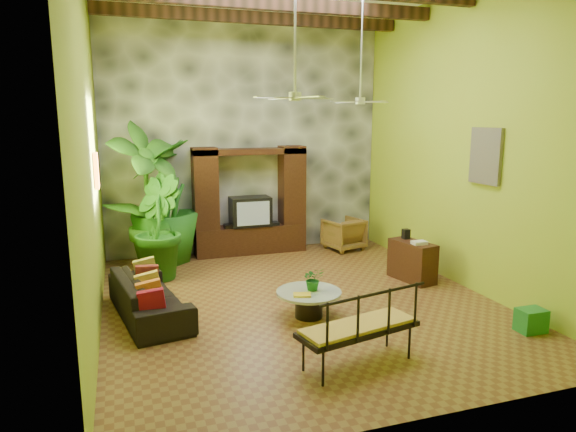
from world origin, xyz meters
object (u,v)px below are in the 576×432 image
object	(u,v)px
iron_bench	(361,325)
green_bin	(531,320)
entertainment_center	(250,209)
tall_plant_b	(156,227)
ceiling_fan_front	(295,82)
side_console	(412,261)
wicker_armchair	(344,234)
coffee_table	(309,300)
tall_plant_c	(164,201)
ceiling_fan_back	(360,89)
tall_plant_a	(148,196)
sofa	(149,297)

from	to	relation	value
iron_bench	green_bin	size ratio (longest dim) A/B	4.25
entertainment_center	iron_bench	distance (m)	5.50
tall_plant_b	iron_bench	bearing A→B (deg)	-65.09
ceiling_fan_front	side_console	world-z (taller)	ceiling_fan_front
entertainment_center	iron_bench	xyz separation A→B (m)	(-0.05, -5.49, -0.43)
green_bin	iron_bench	bearing A→B (deg)	-175.70
wicker_armchair	coffee_table	bearing A→B (deg)	43.92
tall_plant_b	tall_plant_c	size ratio (longest dim) A/B	0.76
ceiling_fan_back	green_bin	size ratio (longest dim) A/B	5.02
coffee_table	tall_plant_c	bearing A→B (deg)	114.96
tall_plant_b	coffee_table	xyz separation A→B (m)	(1.97, -2.65, -0.69)
tall_plant_a	side_console	distance (m)	5.10
tall_plant_c	side_console	world-z (taller)	tall_plant_c
ceiling_fan_back	iron_bench	xyz separation A→B (m)	(-1.65, -3.55, -2.86)
ceiling_fan_front	tall_plant_a	world-z (taller)	ceiling_fan_front
iron_bench	green_bin	xyz separation A→B (m)	(2.70, 0.20, -0.38)
tall_plant_b	tall_plant_c	distance (m)	1.14
sofa	green_bin	world-z (taller)	sofa
ceiling_fan_front	tall_plant_b	distance (m)	3.86
wicker_armchair	coffee_table	size ratio (longest dim) A/B	0.80
coffee_table	iron_bench	world-z (taller)	iron_bench
ceiling_fan_back	iron_bench	distance (m)	4.85
ceiling_fan_front	ceiling_fan_back	size ratio (longest dim) A/B	1.00
sofa	coffee_table	xyz separation A→B (m)	(2.24, -0.76, -0.05)
tall_plant_b	coffee_table	distance (m)	3.37
green_bin	wicker_armchair	bearing A→B (deg)	97.05
tall_plant_c	iron_bench	xyz separation A→B (m)	(1.77, -5.38, -0.71)
entertainment_center	tall_plant_a	world-z (taller)	tall_plant_a
coffee_table	wicker_armchair	bearing A→B (deg)	58.49
sofa	tall_plant_b	size ratio (longest dim) A/B	1.10
sofa	iron_bench	xyz separation A→B (m)	(2.27, -2.41, 0.23)
entertainment_center	ceiling_fan_front	xyz separation A→B (m)	(-0.20, -3.54, 2.44)
wicker_armchair	iron_bench	size ratio (longest dim) A/B	0.49
wicker_armchair	tall_plant_a	distance (m)	4.30
tall_plant_a	iron_bench	xyz separation A→B (m)	(2.08, -5.00, -0.89)
tall_plant_b	side_console	xyz separation A→B (m)	(4.35, -1.59, -0.59)
green_bin	side_console	bearing A→B (deg)	97.77
wicker_armchair	tall_plant_b	world-z (taller)	tall_plant_b
tall_plant_b	tall_plant_c	bearing A→B (deg)	77.96
tall_plant_a	tall_plant_c	size ratio (longest dim) A/B	1.14
sofa	side_console	distance (m)	4.63
coffee_table	green_bin	size ratio (longest dim) A/B	2.59
entertainment_center	sofa	size ratio (longest dim) A/B	1.14
entertainment_center	wicker_armchair	size ratio (longest dim) A/B	3.11
ceiling_fan_front	tall_plant_a	size ratio (longest dim) A/B	0.65
iron_bench	tall_plant_b	bearing A→B (deg)	102.41
ceiling_fan_front	ceiling_fan_back	xyz separation A→B (m)	(1.80, 1.60, 0.00)
entertainment_center	coffee_table	bearing A→B (deg)	-91.17
ceiling_fan_front	tall_plant_b	xyz separation A→B (m)	(-1.84, 2.35, -2.45)
entertainment_center	side_console	distance (m)	3.66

